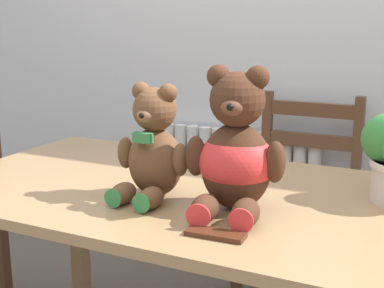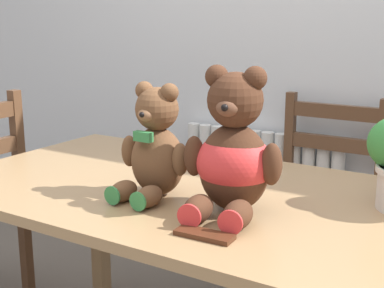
{
  "view_description": "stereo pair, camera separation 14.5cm",
  "coord_description": "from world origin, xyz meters",
  "px_view_note": "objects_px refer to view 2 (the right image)",
  "views": [
    {
      "loc": [
        0.68,
        -0.93,
        1.23
      ],
      "look_at": [
        0.07,
        0.33,
        0.9
      ],
      "focal_mm": 50.0,
      "sensor_mm": 36.0,
      "label": 1
    },
    {
      "loc": [
        0.81,
        -0.86,
        1.23
      ],
      "look_at": [
        0.07,
        0.33,
        0.9
      ],
      "focal_mm": 50.0,
      "sensor_mm": 36.0,
      "label": 2
    }
  ],
  "objects_px": {
    "teddy_bear_right": "(233,155)",
    "teddy_bear_left": "(155,148)",
    "chocolate_bar": "(204,235)",
    "wooden_chair_behind": "(321,207)"
  },
  "relations": [
    {
      "from": "wooden_chair_behind",
      "to": "teddy_bear_left",
      "type": "distance_m",
      "value": 1.01
    },
    {
      "from": "teddy_bear_left",
      "to": "teddy_bear_right",
      "type": "xyz_separation_m",
      "value": [
        0.25,
        0.0,
        0.01
      ]
    },
    {
      "from": "chocolate_bar",
      "to": "teddy_bear_right",
      "type": "bearing_deg",
      "value": 98.18
    },
    {
      "from": "wooden_chair_behind",
      "to": "teddy_bear_left",
      "type": "bearing_deg",
      "value": 77.44
    },
    {
      "from": "teddy_bear_right",
      "to": "chocolate_bar",
      "type": "distance_m",
      "value": 0.24
    },
    {
      "from": "wooden_chair_behind",
      "to": "teddy_bear_left",
      "type": "relative_size",
      "value": 2.84
    },
    {
      "from": "teddy_bear_right",
      "to": "teddy_bear_left",
      "type": "bearing_deg",
      "value": -8.0
    },
    {
      "from": "teddy_bear_left",
      "to": "chocolate_bar",
      "type": "xyz_separation_m",
      "value": [
        0.27,
        -0.19,
        -0.13
      ]
    },
    {
      "from": "wooden_chair_behind",
      "to": "teddy_bear_left",
      "type": "height_order",
      "value": "teddy_bear_left"
    },
    {
      "from": "wooden_chair_behind",
      "to": "chocolate_bar",
      "type": "distance_m",
      "value": 1.13
    }
  ]
}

